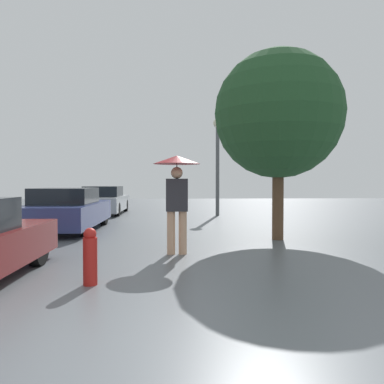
{
  "coord_description": "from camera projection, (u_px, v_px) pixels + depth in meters",
  "views": [
    {
      "loc": [
        -0.25,
        -2.9,
        1.43
      ],
      "look_at": [
        0.13,
        4.5,
        1.24
      ],
      "focal_mm": 35.0,
      "sensor_mm": 36.0,
      "label": 1
    }
  ],
  "objects": [
    {
      "name": "ground_plane",
      "position": [
        204.0,
        363.0,
        2.95
      ],
      "size": [
        60.0,
        60.0,
        0.0
      ],
      "primitive_type": "plane",
      "color": "#565B60"
    },
    {
      "name": "pedestrian",
      "position": [
        177.0,
        181.0,
        7.4
      ],
      "size": [
        0.94,
        0.94,
        1.96
      ],
      "color": "tan",
      "rests_on": "ground_plane"
    },
    {
      "name": "parked_car_middle",
      "position": [
        67.0,
        210.0,
        11.15
      ],
      "size": [
        1.85,
        4.38,
        1.26
      ],
      "color": "navy",
      "rests_on": "ground_plane"
    },
    {
      "name": "parked_car_farthest",
      "position": [
        104.0,
        201.0,
        17.04
      ],
      "size": [
        1.75,
        4.43,
        1.26
      ],
      "color": "#9EA3A8",
      "rests_on": "ground_plane"
    },
    {
      "name": "tree",
      "position": [
        278.0,
        115.0,
        9.27
      ],
      "size": [
        3.18,
        3.18,
        4.71
      ],
      "color": "brown",
      "rests_on": "ground_plane"
    },
    {
      "name": "street_lamp",
      "position": [
        218.0,
        153.0,
        16.08
      ],
      "size": [
        0.39,
        0.39,
        4.17
      ],
      "color": "#515456",
      "rests_on": "ground_plane"
    },
    {
      "name": "fire_hydrant",
      "position": [
        90.0,
        256.0,
        5.2
      ],
      "size": [
        0.2,
        0.2,
        0.8
      ],
      "color": "#B21E19",
      "rests_on": "ground_plane"
    }
  ]
}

